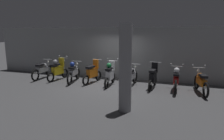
# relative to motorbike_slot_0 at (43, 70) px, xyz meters

# --- Properties ---
(ground_plane) EXTENTS (80.00, 80.00, 0.00)m
(ground_plane) POSITION_rel_motorbike_slot_0_xyz_m (4.09, -0.34, -0.49)
(ground_plane) COLOR #4C4C4F
(back_wall) EXTENTS (16.17, 0.30, 2.86)m
(back_wall) POSITION_rel_motorbike_slot_0_xyz_m (4.09, 1.51, 0.94)
(back_wall) COLOR gray
(back_wall) RESTS_ON ground
(motorbike_slot_0) EXTENTS (0.56, 1.95, 1.03)m
(motorbike_slot_0) POSITION_rel_motorbike_slot_0_xyz_m (0.00, 0.00, 0.00)
(motorbike_slot_0) COLOR black
(motorbike_slot_0) RESTS_ON ground
(motorbike_slot_1) EXTENTS (0.59, 1.68, 1.29)m
(motorbike_slot_1) POSITION_rel_motorbike_slot_0_xyz_m (1.03, -0.03, 0.08)
(motorbike_slot_1) COLOR black
(motorbike_slot_1) RESTS_ON ground
(motorbike_slot_2) EXTENTS (0.60, 1.93, 1.08)m
(motorbike_slot_2) POSITION_rel_motorbike_slot_0_xyz_m (2.04, -0.13, 0.04)
(motorbike_slot_2) COLOR black
(motorbike_slot_2) RESTS_ON ground
(motorbike_slot_3) EXTENTS (0.56, 1.67, 1.18)m
(motorbike_slot_3) POSITION_rel_motorbike_slot_0_xyz_m (3.07, -0.02, 0.03)
(motorbike_slot_3) COLOR black
(motorbike_slot_3) RESTS_ON ground
(motorbike_slot_4) EXTENTS (0.59, 1.68, 1.29)m
(motorbike_slot_4) POSITION_rel_motorbike_slot_0_xyz_m (4.09, -0.22, 0.08)
(motorbike_slot_4) COLOR black
(motorbike_slot_4) RESTS_ON ground
(motorbike_slot_5) EXTENTS (0.56, 1.95, 1.03)m
(motorbike_slot_5) POSITION_rel_motorbike_slot_0_xyz_m (5.11, -0.07, 0.00)
(motorbike_slot_5) COLOR black
(motorbike_slot_5) RESTS_ON ground
(motorbike_slot_6) EXTENTS (0.56, 1.68, 1.18)m
(motorbike_slot_6) POSITION_rel_motorbike_slot_0_xyz_m (6.13, -0.04, 0.03)
(motorbike_slot_6) COLOR black
(motorbike_slot_6) RESTS_ON ground
(motorbike_slot_7) EXTENTS (0.59, 1.95, 1.15)m
(motorbike_slot_7) POSITION_rel_motorbike_slot_0_xyz_m (7.15, -0.15, 0.04)
(motorbike_slot_7) COLOR black
(motorbike_slot_7) RESTS_ON ground
(motorbike_slot_8) EXTENTS (0.60, 1.94, 1.15)m
(motorbike_slot_8) POSITION_rel_motorbike_slot_0_xyz_m (8.17, -0.17, 0.00)
(motorbike_slot_8) COLOR black
(motorbike_slot_8) RESTS_ON ground
(support_pillar) EXTENTS (0.42, 0.42, 2.86)m
(support_pillar) POSITION_rel_motorbike_slot_0_xyz_m (5.58, -3.08, 0.94)
(support_pillar) COLOR gray
(support_pillar) RESTS_ON ground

